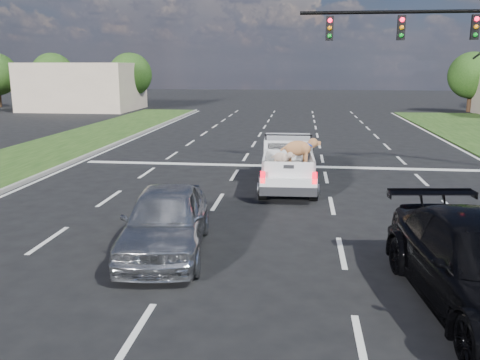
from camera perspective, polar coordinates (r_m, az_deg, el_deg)
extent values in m
plane|color=black|center=(11.81, 2.75, -7.79)|extent=(160.00, 160.00, 0.00)
cube|color=silver|center=(18.53, -12.24, -0.45)|extent=(0.12, 60.00, 0.01)
cube|color=silver|center=(17.71, -1.47, -0.77)|extent=(0.12, 60.00, 0.01)
cube|color=silver|center=(17.55, 9.91, -1.08)|extent=(0.12, 60.00, 0.01)
cube|color=silver|center=(18.09, 21.05, -1.34)|extent=(0.12, 60.00, 0.01)
cube|color=silver|center=(19.97, -21.92, -0.15)|extent=(0.15, 60.00, 0.01)
cube|color=silver|center=(21.45, 4.72, 1.57)|extent=(17.00, 0.45, 0.01)
cube|color=gray|center=(20.08, -22.56, 0.05)|extent=(0.15, 60.00, 0.14)
cylinder|color=black|center=(22.06, 19.10, 17.42)|extent=(9.00, 0.14, 0.14)
cube|color=black|center=(22.58, 24.90, 15.30)|extent=(0.30, 0.18, 0.95)
sphere|color=#FF072B|center=(22.50, 25.06, 16.07)|extent=(0.18, 0.18, 0.18)
cube|color=black|center=(21.92, 17.65, 15.97)|extent=(0.30, 0.18, 0.95)
sphere|color=#FF072B|center=(21.83, 17.76, 16.77)|extent=(0.18, 0.18, 0.18)
cube|color=black|center=(21.61, 10.03, 16.42)|extent=(0.30, 0.18, 0.95)
sphere|color=#FF072B|center=(21.52, 10.08, 17.23)|extent=(0.18, 0.18, 0.18)
cube|color=#C5AF96|center=(51.45, -17.18, 9.99)|extent=(10.00, 8.00, 4.40)
cylinder|color=#332114|center=(55.02, -20.11, 8.76)|extent=(0.44, 0.44, 2.16)
sphere|color=#1A3A0F|center=(54.94, -20.29, 11.06)|extent=(4.20, 4.20, 4.20)
cylinder|color=#332114|center=(51.91, -12.11, 9.05)|extent=(0.44, 0.44, 2.16)
sphere|color=#1A3A0F|center=(51.83, -12.22, 11.50)|extent=(4.20, 4.20, 4.20)
cylinder|color=#332114|center=(51.43, 24.38, 8.18)|extent=(0.44, 0.44, 2.16)
sphere|color=#1A3A0F|center=(51.35, 24.61, 10.65)|extent=(4.20, 4.20, 4.20)
cylinder|color=black|center=(15.99, 2.58, -1.00)|extent=(0.28, 0.70, 0.69)
cylinder|color=black|center=(16.02, 8.24, -1.10)|extent=(0.28, 0.70, 0.69)
cylinder|color=black|center=(19.28, 2.97, 1.36)|extent=(0.28, 0.70, 0.69)
cylinder|color=black|center=(19.29, 7.67, 1.27)|extent=(0.28, 0.70, 0.69)
cube|color=silver|center=(17.61, 5.38, 1.08)|extent=(1.90, 4.88, 0.47)
cube|color=silver|center=(18.62, 5.39, 3.68)|extent=(1.75, 2.15, 0.78)
cube|color=black|center=(17.60, 5.42, 3.24)|extent=(1.41, 0.08, 0.56)
cylinder|color=black|center=(17.64, 5.45, 5.05)|extent=(1.64, 0.11, 0.05)
cube|color=black|center=(16.53, 5.42, 1.05)|extent=(1.70, 2.38, 0.05)
cube|color=silver|center=(16.48, 2.76, 2.00)|extent=(0.16, 2.32, 0.47)
cube|color=silver|center=(16.50, 8.13, 1.90)|extent=(0.16, 2.32, 0.47)
cube|color=silver|center=(15.37, 5.48, 1.17)|extent=(1.62, 0.13, 0.47)
cube|color=#F60519|center=(15.24, 2.57, 0.31)|extent=(0.15, 0.06, 0.36)
cube|color=#F60519|center=(15.26, 8.37, 0.21)|extent=(0.15, 0.06, 0.36)
cube|color=black|center=(15.39, 5.44, -1.24)|extent=(1.75, 0.34, 0.27)
imported|color=#A3A6AA|center=(11.54, -8.36, -4.47)|extent=(2.28, 4.58, 1.50)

